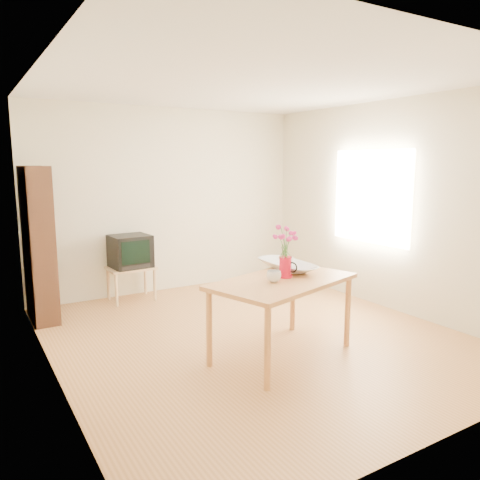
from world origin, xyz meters
TOP-DOWN VIEW (x-y plane):
  - room at (0.03, 0.00)m, footprint 4.50×4.50m
  - table at (-0.05, -0.56)m, footprint 1.57×1.16m
  - tv_stand at (-0.70, 1.97)m, footprint 0.60×0.45m
  - bookshelf at (-1.85, 1.75)m, footprint 0.28×0.70m
  - pitcher at (0.02, -0.50)m, footprint 0.14×0.20m
  - flowers at (0.02, -0.50)m, footprint 0.23×0.23m
  - mug at (-0.17, -0.59)m, footprint 0.18×0.18m
  - bowl at (0.23, -0.25)m, footprint 0.51×0.51m
  - teacup_a at (0.19, -0.25)m, footprint 0.11×0.11m
  - teacup_b at (0.28, -0.23)m, footprint 0.08×0.08m
  - television at (-0.70, 1.98)m, footprint 0.52×0.49m

SIDE VIEW (x-z plane):
  - tv_stand at x=-0.70m, z-range 0.16..0.62m
  - table at x=-0.05m, z-range 0.29..1.04m
  - television at x=-0.70m, z-range 0.46..0.89m
  - mug at x=-0.17m, z-range 0.75..0.85m
  - bookshelf at x=-1.85m, z-range -0.06..1.74m
  - pitcher at x=0.02m, z-range 0.74..0.94m
  - teacup_b at x=0.28m, z-range 0.91..0.98m
  - teacup_a at x=0.19m, z-range 0.91..0.98m
  - bowl at x=0.23m, z-range 0.75..1.23m
  - flowers at x=0.02m, z-range 0.94..1.27m
  - room at x=0.03m, z-range -0.95..3.55m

